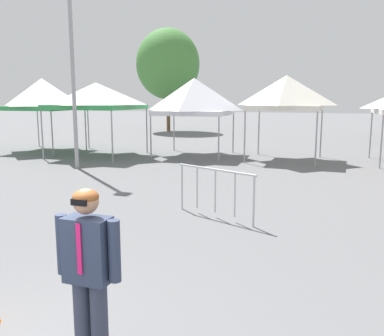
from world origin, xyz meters
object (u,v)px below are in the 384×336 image
at_px(canopy_tent_center, 42,94).
at_px(canopy_tent_left_of_center, 286,93).
at_px(light_pole_opposite_side, 71,39).
at_px(crowd_barrier_near_person, 215,183).
at_px(canopy_tent_right_of_center, 194,97).
at_px(tree_behind_tents_left, 168,64).
at_px(person_foreground, 89,269).
at_px(canopy_tent_far_right, 96,96).

relative_size(canopy_tent_center, canopy_tent_left_of_center, 1.01).
relative_size(canopy_tent_center, light_pole_opposite_side, 0.43).
relative_size(canopy_tent_left_of_center, crowd_barrier_near_person, 1.79).
distance_m(canopy_tent_center, crowd_barrier_near_person, 13.96).
xyz_separation_m(canopy_tent_right_of_center, tree_behind_tents_left, (-6.08, 12.37, 2.42)).
distance_m(canopy_tent_center, tree_behind_tents_left, 13.24).
xyz_separation_m(person_foreground, crowd_barrier_near_person, (-0.25, 5.36, -0.28)).
bearing_deg(person_foreground, canopy_tent_far_right, 120.56).
bearing_deg(canopy_tent_right_of_center, person_foreground, -75.74).
bearing_deg(canopy_tent_left_of_center, crowd_barrier_near_person, -93.33).
xyz_separation_m(canopy_tent_left_of_center, person_foreground, (-0.27, -14.36, -1.71)).
distance_m(light_pole_opposite_side, crowd_barrier_near_person, 8.82).
bearing_deg(canopy_tent_far_right, crowd_barrier_near_person, -45.91).
height_order(canopy_tent_left_of_center, person_foreground, canopy_tent_left_of_center).
bearing_deg(light_pole_opposite_side, canopy_tent_left_of_center, 32.20).
bearing_deg(crowd_barrier_near_person, light_pole_opposite_side, 144.72).
bearing_deg(canopy_tent_center, crowd_barrier_near_person, -38.10).
distance_m(canopy_tent_far_right, canopy_tent_right_of_center, 4.27).
distance_m(canopy_tent_center, light_pole_opposite_side, 6.19).
bearing_deg(crowd_barrier_near_person, person_foreground, -87.31).
height_order(canopy_tent_far_right, crowd_barrier_near_person, canopy_tent_far_right).
bearing_deg(canopy_tent_far_right, canopy_tent_left_of_center, 9.27).
height_order(canopy_tent_far_right, canopy_tent_right_of_center, canopy_tent_right_of_center).
xyz_separation_m(canopy_tent_left_of_center, crowd_barrier_near_person, (-0.52, -9.00, -1.99)).
distance_m(person_foreground, crowd_barrier_near_person, 5.37).
distance_m(person_foreground, tree_behind_tents_left, 28.84).
bearing_deg(crowd_barrier_near_person, canopy_tent_right_of_center, 110.60).
bearing_deg(canopy_tent_left_of_center, light_pole_opposite_side, -147.80).
relative_size(canopy_tent_right_of_center, light_pole_opposite_side, 0.42).
relative_size(canopy_tent_right_of_center, crowd_barrier_near_person, 1.76).
xyz_separation_m(person_foreground, light_pole_opposite_side, (-6.74, 9.94, 3.55)).
bearing_deg(canopy_tent_far_right, canopy_tent_right_of_center, 19.39).
relative_size(canopy_tent_left_of_center, tree_behind_tents_left, 0.45).
xyz_separation_m(canopy_tent_right_of_center, light_pole_opposite_side, (-3.06, -4.53, 1.99)).
distance_m(canopy_tent_far_right, tree_behind_tents_left, 14.15).
relative_size(canopy_tent_center, person_foreground, 1.94).
bearing_deg(person_foreground, tree_behind_tents_left, 109.97).
relative_size(canopy_tent_far_right, crowd_barrier_near_person, 1.79).
bearing_deg(tree_behind_tents_left, person_foreground, -70.03).
bearing_deg(canopy_tent_left_of_center, tree_behind_tents_left, 128.77).
height_order(canopy_tent_right_of_center, tree_behind_tents_left, tree_behind_tents_left).
bearing_deg(person_foreground, canopy_tent_center, 128.71).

